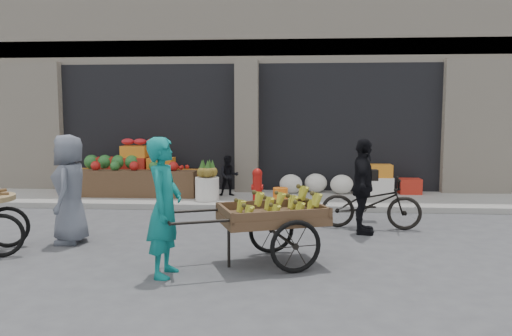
# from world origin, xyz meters

# --- Properties ---
(ground) EXTENTS (80.00, 80.00, 0.00)m
(ground) POSITION_xyz_m (0.00, 0.00, 0.00)
(ground) COLOR #424244
(ground) RESTS_ON ground
(sidewalk) EXTENTS (18.00, 2.20, 0.12)m
(sidewalk) POSITION_xyz_m (0.00, 4.10, 0.06)
(sidewalk) COLOR gray
(sidewalk) RESTS_ON ground
(building) EXTENTS (14.00, 6.45, 7.00)m
(building) POSITION_xyz_m (0.00, 8.03, 3.37)
(building) COLOR beige
(building) RESTS_ON ground
(fruit_display) EXTENTS (3.10, 1.12, 1.24)m
(fruit_display) POSITION_xyz_m (-2.48, 4.38, 0.67)
(fruit_display) COLOR red
(fruit_display) RESTS_ON sidewalk
(pineapple_bin) EXTENTS (0.52, 0.52, 0.50)m
(pineapple_bin) POSITION_xyz_m (-0.75, 3.60, 0.37)
(pineapple_bin) COLOR silver
(pineapple_bin) RESTS_ON sidewalk
(fire_hydrant) EXTENTS (0.22, 0.22, 0.71)m
(fire_hydrant) POSITION_xyz_m (0.35, 3.55, 0.50)
(fire_hydrant) COLOR #A5140F
(fire_hydrant) RESTS_ON sidewalk
(orange_bucket) EXTENTS (0.32, 0.32, 0.30)m
(orange_bucket) POSITION_xyz_m (0.85, 3.50, 0.27)
(orange_bucket) COLOR orange
(orange_bucket) RESTS_ON sidewalk
(right_bay_goods) EXTENTS (3.35, 0.60, 0.70)m
(right_bay_goods) POSITION_xyz_m (2.61, 4.70, 0.41)
(right_bay_goods) COLOR silver
(right_bay_goods) RESTS_ON sidewalk
(seated_person) EXTENTS (0.51, 0.43, 0.93)m
(seated_person) POSITION_xyz_m (-0.35, 4.20, 0.58)
(seated_person) COLOR black
(seated_person) RESTS_ON sidewalk
(banana_cart) EXTENTS (2.44, 1.62, 0.95)m
(banana_cart) POSITION_xyz_m (0.78, -0.63, 0.69)
(banana_cart) COLOR brown
(banana_cart) RESTS_ON ground
(vendor_woman) EXTENTS (0.45, 0.65, 1.70)m
(vendor_woman) POSITION_xyz_m (-0.46, -1.20, 0.85)
(vendor_woman) COLOR #0F7671
(vendor_woman) RESTS_ON ground
(vendor_grey) EXTENTS (0.66, 0.90, 1.68)m
(vendor_grey) POSITION_xyz_m (-2.32, 0.27, 0.84)
(vendor_grey) COLOR slate
(vendor_grey) RESTS_ON ground
(bicycle) EXTENTS (1.78, 0.81, 0.90)m
(bicycle) POSITION_xyz_m (2.46, 1.59, 0.45)
(bicycle) COLOR black
(bicycle) RESTS_ON ground
(cyclist) EXTENTS (0.50, 0.97, 1.59)m
(cyclist) POSITION_xyz_m (2.26, 1.19, 0.79)
(cyclist) COLOR black
(cyclist) RESTS_ON ground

